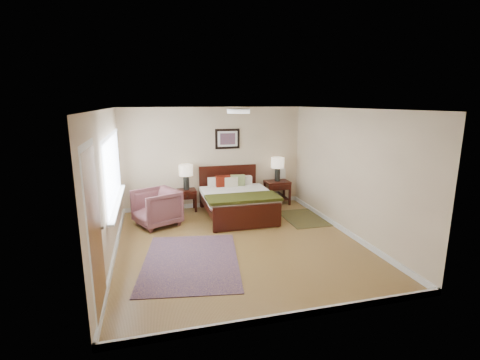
{
  "coord_description": "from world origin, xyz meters",
  "views": [
    {
      "loc": [
        -1.54,
        -6.0,
        2.62
      ],
      "look_at": [
        0.22,
        0.74,
        1.05
      ],
      "focal_mm": 26.0,
      "sensor_mm": 36.0,
      "label": 1
    }
  ],
  "objects_px": {
    "nightstand_left": "(187,195)",
    "lamp_left": "(186,172)",
    "lamp_right": "(278,165)",
    "nightstand_right": "(277,190)",
    "bed": "(236,196)",
    "armchair": "(157,208)",
    "rug_persian": "(191,261)"
  },
  "relations": [
    {
      "from": "nightstand_left",
      "to": "lamp_left",
      "type": "relative_size",
      "value": 0.87
    },
    {
      "from": "nightstand_left",
      "to": "lamp_left",
      "type": "height_order",
      "value": "lamp_left"
    },
    {
      "from": "nightstand_left",
      "to": "nightstand_right",
      "type": "xyz_separation_m",
      "value": [
        2.35,
        0.01,
        -0.04
      ]
    },
    {
      "from": "rug_persian",
      "to": "armchair",
      "type": "bearing_deg",
      "value": 113.19
    },
    {
      "from": "nightstand_right",
      "to": "armchair",
      "type": "bearing_deg",
      "value": -164.47
    },
    {
      "from": "bed",
      "to": "lamp_left",
      "type": "height_order",
      "value": "lamp_left"
    },
    {
      "from": "armchair",
      "to": "nightstand_right",
      "type": "bearing_deg",
      "value": 80.81
    },
    {
      "from": "lamp_left",
      "to": "rug_persian",
      "type": "height_order",
      "value": "lamp_left"
    },
    {
      "from": "lamp_left",
      "to": "armchair",
      "type": "xyz_separation_m",
      "value": [
        -0.74,
        -0.87,
        -0.57
      ]
    },
    {
      "from": "lamp_right",
      "to": "nightstand_right",
      "type": "bearing_deg",
      "value": -90.0
    },
    {
      "from": "nightstand_right",
      "to": "lamp_right",
      "type": "xyz_separation_m",
      "value": [
        0.0,
        0.01,
        0.66
      ]
    },
    {
      "from": "armchair",
      "to": "rug_persian",
      "type": "distance_m",
      "value": 2.07
    },
    {
      "from": "armchair",
      "to": "rug_persian",
      "type": "relative_size",
      "value": 0.39
    },
    {
      "from": "nightstand_left",
      "to": "nightstand_right",
      "type": "relative_size",
      "value": 0.86
    },
    {
      "from": "lamp_right",
      "to": "rug_persian",
      "type": "height_order",
      "value": "lamp_right"
    },
    {
      "from": "lamp_left",
      "to": "rug_persian",
      "type": "xyz_separation_m",
      "value": [
        -0.25,
        -2.84,
        -0.95
      ]
    },
    {
      "from": "lamp_right",
      "to": "nightstand_left",
      "type": "bearing_deg",
      "value": -179.52
    },
    {
      "from": "lamp_right",
      "to": "rug_persian",
      "type": "xyz_separation_m",
      "value": [
        -2.59,
        -2.84,
        -1.03
      ]
    },
    {
      "from": "lamp_left",
      "to": "bed",
      "type": "bearing_deg",
      "value": -33.41
    },
    {
      "from": "lamp_left",
      "to": "armchair",
      "type": "distance_m",
      "value": 1.28
    },
    {
      "from": "armchair",
      "to": "lamp_right",
      "type": "bearing_deg",
      "value": 81.05
    },
    {
      "from": "bed",
      "to": "nightstand_right",
      "type": "xyz_separation_m",
      "value": [
        1.27,
        0.7,
        -0.1
      ]
    },
    {
      "from": "bed",
      "to": "lamp_left",
      "type": "distance_m",
      "value": 1.38
    },
    {
      "from": "bed",
      "to": "nightstand_left",
      "type": "xyz_separation_m",
      "value": [
        -1.08,
        0.69,
        -0.06
      ]
    },
    {
      "from": "lamp_left",
      "to": "lamp_right",
      "type": "height_order",
      "value": "lamp_right"
    },
    {
      "from": "nightstand_right",
      "to": "lamp_left",
      "type": "height_order",
      "value": "lamp_left"
    },
    {
      "from": "bed",
      "to": "armchair",
      "type": "distance_m",
      "value": 1.83
    },
    {
      "from": "nightstand_left",
      "to": "bed",
      "type": "bearing_deg",
      "value": -32.68
    },
    {
      "from": "bed",
      "to": "rug_persian",
      "type": "distance_m",
      "value": 2.55
    },
    {
      "from": "lamp_left",
      "to": "rug_persian",
      "type": "distance_m",
      "value": 3.01
    },
    {
      "from": "armchair",
      "to": "rug_persian",
      "type": "height_order",
      "value": "armchair"
    },
    {
      "from": "lamp_left",
      "to": "nightstand_right",
      "type": "bearing_deg",
      "value": -0.33
    }
  ]
}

